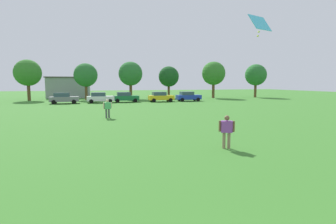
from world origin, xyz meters
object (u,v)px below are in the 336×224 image
(parked_car_green_2, at_px, (125,97))
(tree_far_left, at_px, (28,73))
(bystander_near_trees, at_px, (107,107))
(parked_car_white_1, at_px, (100,98))
(parked_car_blue_4, at_px, (188,96))
(tree_center_right, at_px, (169,77))
(tree_right, at_px, (214,73))
(tree_left, at_px, (86,75))
(tree_center_left, at_px, (131,74))
(parked_car_gray_0, at_px, (64,98))
(adult_bystander, at_px, (227,129))
(kite, at_px, (260,24))
(tree_far_right, at_px, (256,75))
(parked_car_yellow_3, at_px, (161,97))

(parked_car_green_2, bearing_deg, tree_far_left, 152.14)
(bystander_near_trees, bearing_deg, parked_car_white_1, -105.86)
(bystander_near_trees, height_order, parked_car_blue_4, bystander_near_trees)
(tree_center_right, relative_size, tree_right, 0.87)
(tree_left, distance_m, tree_center_right, 16.76)
(tree_center_left, bearing_deg, parked_car_gray_0, -142.09)
(adult_bystander, bearing_deg, parked_car_blue_4, -84.21)
(adult_bystander, xyz_separation_m, tree_center_right, (8.78, 42.54, 3.50))
(adult_bystander, relative_size, parked_car_white_1, 0.39)
(bystander_near_trees, xyz_separation_m, parked_car_blue_4, (14.83, 19.31, -0.19))
(kite, bearing_deg, adult_bystander, -157.74)
(tree_left, bearing_deg, tree_far_right, -2.17)
(bystander_near_trees, xyz_separation_m, tree_center_left, (5.85, 28.31, 3.95))
(parked_car_yellow_3, bearing_deg, parked_car_white_1, 178.75)
(parked_car_blue_4, relative_size, tree_right, 0.56)
(parked_car_white_1, relative_size, parked_car_yellow_3, 1.00)
(bystander_near_trees, relative_size, tree_left, 0.25)
(adult_bystander, xyz_separation_m, parked_car_blue_4, (9.58, 32.59, -0.14))
(parked_car_white_1, bearing_deg, parked_car_blue_4, -0.25)
(parked_car_yellow_3, xyz_separation_m, tree_far_left, (-22.51, 9.35, 4.16))
(kite, xyz_separation_m, parked_car_blue_4, (7.28, 31.65, -5.58))
(parked_car_gray_0, height_order, tree_far_left, tree_far_left)
(parked_car_white_1, relative_size, tree_center_right, 0.65)
(kite, bearing_deg, tree_far_right, 56.66)
(tree_center_right, bearing_deg, bystander_near_trees, -115.59)
(tree_center_right, height_order, tree_right, tree_right)
(parked_car_blue_4, distance_m, tree_far_right, 20.30)
(tree_center_right, bearing_deg, tree_right, -14.19)
(parked_car_green_2, height_order, tree_far_left, tree_far_left)
(parked_car_yellow_3, distance_m, tree_right, 16.12)
(tree_left, bearing_deg, parked_car_white_1, -74.74)
(tree_far_left, distance_m, tree_far_right, 46.06)
(parked_car_green_2, bearing_deg, parked_car_white_1, -174.82)
(kite, bearing_deg, tree_left, 104.22)
(tree_center_left, bearing_deg, parked_car_blue_4, -45.05)
(kite, bearing_deg, parked_car_yellow_3, 85.98)
(parked_car_blue_4, bearing_deg, parked_car_gray_0, -179.73)
(parked_car_blue_4, relative_size, tree_center_right, 0.65)
(parked_car_blue_4, bearing_deg, parked_car_green_2, 177.71)
(tree_far_left, xyz_separation_m, tree_center_left, (18.60, -0.20, -0.02))
(parked_car_gray_0, height_order, tree_far_right, tree_far_right)
(kite, bearing_deg, parked_car_white_1, 103.93)
(kite, height_order, tree_left, kite)
(parked_car_white_1, distance_m, tree_far_left, 15.98)
(parked_car_yellow_3, bearing_deg, tree_center_left, 113.18)
(tree_center_right, bearing_deg, tree_center_left, -173.31)
(adult_bystander, xyz_separation_m, bystander_near_trees, (-5.24, 13.28, 0.05))
(parked_car_yellow_3, xyz_separation_m, parked_car_blue_4, (5.06, 0.15, 0.00))
(tree_right, height_order, tree_far_right, tree_right)
(parked_car_blue_4, relative_size, tree_center_left, 0.58)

